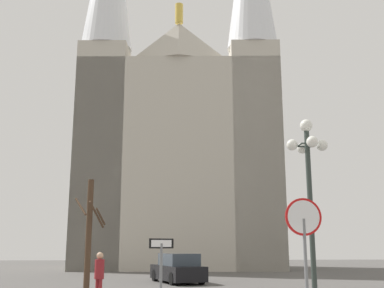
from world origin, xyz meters
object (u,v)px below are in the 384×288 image
object	(u,v)px
cathedral	(180,137)
stop_sign	(304,235)
one_way_arrow_sign	(161,270)
bare_tree	(89,234)
parked_car_near_black	(178,269)
street_lamp	(309,181)
pedestrian_walking	(99,273)

from	to	relation	value
cathedral	stop_sign	distance (m)	32.36
stop_sign	one_way_arrow_sign	xyz separation A→B (m)	(-3.34, 1.06, -0.83)
bare_tree	parked_car_near_black	world-z (taller)	bare_tree
cathedral	street_lamp	distance (m)	29.00
one_way_arrow_sign	cathedral	bearing A→B (deg)	86.14
one_way_arrow_sign	pedestrian_walking	bearing A→B (deg)	114.47
street_lamp	parked_car_near_black	bearing A→B (deg)	105.84
parked_car_near_black	stop_sign	bearing A→B (deg)	-81.69
bare_tree	street_lamp	bearing A→B (deg)	-40.12
stop_sign	bare_tree	size ratio (longest dim) A/B	0.65
stop_sign	bare_tree	xyz separation A→B (m)	(-6.26, 9.39, 0.26)
one_way_arrow_sign	parked_car_near_black	bearing A→B (deg)	85.51
bare_tree	pedestrian_walking	xyz separation A→B (m)	(0.93, -3.95, -1.40)
one_way_arrow_sign	street_lamp	distance (m)	5.60
one_way_arrow_sign	parked_car_near_black	size ratio (longest dim) A/B	0.44
cathedral	street_lamp	xyz separation A→B (m)	(2.54, -27.80, -7.83)
street_lamp	cathedral	bearing A→B (deg)	95.23
cathedral	stop_sign	size ratio (longest dim) A/B	12.15
street_lamp	pedestrian_walking	xyz separation A→B (m)	(-6.55, 2.35, -2.84)
stop_sign	street_lamp	bearing A→B (deg)	68.44
one_way_arrow_sign	stop_sign	bearing A→B (deg)	-17.62
cathedral	stop_sign	xyz separation A→B (m)	(1.32, -30.89, -9.54)
one_way_arrow_sign	pedestrian_walking	xyz separation A→B (m)	(-1.99, 4.37, -0.31)
street_lamp	bare_tree	xyz separation A→B (m)	(-7.48, 6.30, -1.45)
stop_sign	street_lamp	distance (m)	3.73
street_lamp	stop_sign	bearing A→B (deg)	-111.56
street_lamp	parked_car_near_black	xyz separation A→B (m)	(-3.44, 12.14, -3.18)
one_way_arrow_sign	pedestrian_walking	world-z (taller)	one_way_arrow_sign
one_way_arrow_sign	pedestrian_walking	size ratio (longest dim) A/B	1.22
cathedral	one_way_arrow_sign	size ratio (longest dim) A/B	17.52
cathedral	one_way_arrow_sign	world-z (taller)	cathedral
stop_sign	street_lamp	xyz separation A→B (m)	(1.22, 3.09, 1.71)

